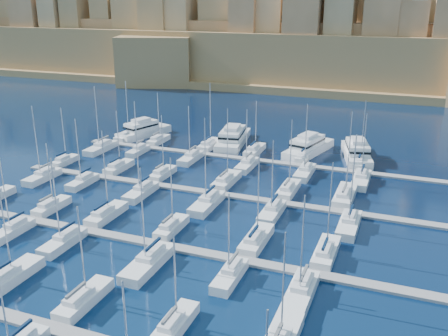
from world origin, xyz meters
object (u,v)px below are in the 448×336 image
at_px(sailboat_2, 9,277).
at_px(motor_yacht_d, 357,152).
at_px(motor_yacht_c, 308,146).
at_px(motor_yacht_b, 233,138).
at_px(motor_yacht_a, 143,130).
at_px(sailboat_4, 175,325).

bearing_deg(sailboat_2, motor_yacht_d, 63.04).
height_order(sailboat_2, motor_yacht_d, sailboat_2).
distance_m(sailboat_2, motor_yacht_c, 74.04).
distance_m(sailboat_2, motor_yacht_b, 70.96).
xyz_separation_m(motor_yacht_b, motor_yacht_c, (19.31, -0.83, 0.00)).
height_order(motor_yacht_b, motor_yacht_d, same).
distance_m(sailboat_2, motor_yacht_a, 71.96).
bearing_deg(sailboat_2, sailboat_4, -2.32).
xyz_separation_m(sailboat_2, motor_yacht_b, (4.96, 70.78, 0.97)).
relative_size(motor_yacht_b, motor_yacht_d, 1.11).
xyz_separation_m(sailboat_4, motor_yacht_b, (-19.53, 71.77, 1.01)).
height_order(motor_yacht_a, motor_yacht_c, same).
relative_size(sailboat_4, motor_yacht_d, 0.68).
height_order(sailboat_4, motor_yacht_b, sailboat_4).
relative_size(sailboat_2, motor_yacht_b, 0.75).
bearing_deg(motor_yacht_b, motor_yacht_c, -2.47).
distance_m(sailboat_2, motor_yacht_d, 78.30).
bearing_deg(sailboat_4, sailboat_2, 177.68).
bearing_deg(motor_yacht_c, motor_yacht_a, -178.98).
bearing_deg(motor_yacht_b, sailboat_4, -74.78).
relative_size(sailboat_2, motor_yacht_d, 0.83).
relative_size(motor_yacht_a, motor_yacht_d, 0.92).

